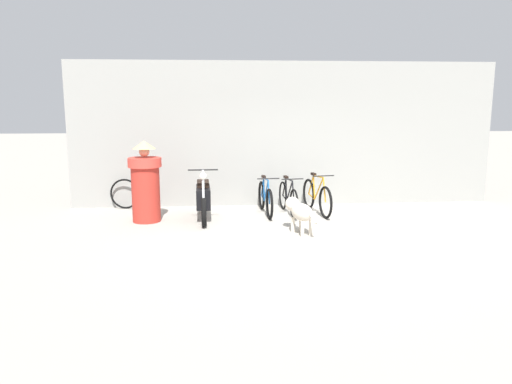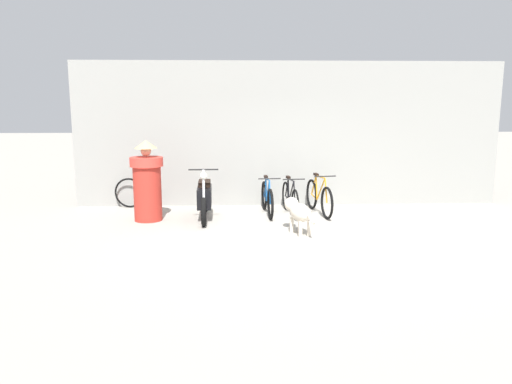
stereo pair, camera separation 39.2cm
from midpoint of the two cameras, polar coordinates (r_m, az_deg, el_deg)
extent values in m
plane|color=#9E998E|center=(8.87, 4.63, -5.21)|extent=(60.00, 60.00, 0.00)
cube|color=gray|center=(11.51, 2.34, 6.63)|extent=(9.70, 0.20, 3.26)
torus|color=black|center=(10.11, 0.44, -1.39)|extent=(0.10, 0.64, 0.64)
torus|color=black|center=(11.04, -0.38, -0.39)|extent=(0.10, 0.64, 0.64)
cylinder|color=#1959A5|center=(10.43, 0.11, 0.13)|extent=(0.06, 0.48, 0.53)
cylinder|color=#1959A5|center=(10.70, -0.13, 0.31)|extent=(0.04, 0.13, 0.48)
cylinder|color=#1959A5|center=(10.44, 0.06, 1.46)|extent=(0.07, 0.56, 0.06)
cylinder|color=#1959A5|center=(10.87, -0.23, -0.69)|extent=(0.05, 0.37, 0.08)
cylinder|color=#1959A5|center=(10.87, -0.27, 0.60)|extent=(0.05, 0.29, 0.44)
cylinder|color=#1959A5|center=(10.13, 0.37, -0.04)|extent=(0.04, 0.17, 0.47)
cube|color=black|center=(10.71, -0.17, 1.77)|extent=(0.08, 0.18, 0.05)
cylinder|color=black|center=(10.16, 0.31, 1.54)|extent=(0.46, 0.06, 0.02)
torus|color=black|center=(10.16, 3.26, -1.38)|extent=(0.10, 0.62, 0.62)
torus|color=black|center=(11.07, 2.08, -0.39)|extent=(0.10, 0.62, 0.62)
cylinder|color=black|center=(10.47, 2.79, 0.11)|extent=(0.08, 0.48, 0.52)
cylinder|color=black|center=(10.74, 2.45, 0.28)|extent=(0.04, 0.13, 0.47)
cylinder|color=black|center=(10.48, 2.74, 1.41)|extent=(0.08, 0.55, 0.06)
cylinder|color=black|center=(10.91, 2.28, -0.69)|extent=(0.06, 0.36, 0.07)
cylinder|color=black|center=(10.91, 2.23, 0.57)|extent=(0.06, 0.29, 0.44)
cylinder|color=black|center=(10.18, 3.18, -0.06)|extent=(0.05, 0.17, 0.46)
cube|color=black|center=(10.74, 2.40, 1.71)|extent=(0.09, 0.19, 0.05)
cylinder|color=black|center=(10.21, 3.10, 1.48)|extent=(0.46, 0.07, 0.02)
torus|color=black|center=(10.26, 6.86, -1.19)|extent=(0.16, 0.67, 0.67)
torus|color=black|center=(11.17, 5.04, -0.20)|extent=(0.16, 0.67, 0.67)
cylinder|color=orange|center=(10.57, 6.14, 0.37)|extent=(0.11, 0.49, 0.56)
cylinder|color=orange|center=(10.84, 5.62, 0.54)|extent=(0.05, 0.13, 0.51)
cylinder|color=orange|center=(10.58, 6.08, 1.76)|extent=(0.12, 0.57, 0.06)
cylinder|color=orange|center=(11.01, 5.36, -0.51)|extent=(0.09, 0.38, 0.08)
cylinder|color=orange|center=(11.01, 5.29, 0.83)|extent=(0.08, 0.30, 0.47)
cylinder|color=orange|center=(10.28, 6.74, 0.22)|extent=(0.06, 0.18, 0.49)
cube|color=black|center=(10.84, 5.56, 2.05)|extent=(0.10, 0.19, 0.05)
cylinder|color=black|center=(10.30, 6.63, 1.84)|extent=(0.46, 0.10, 0.02)
torus|color=black|center=(9.58, -7.16, -2.35)|extent=(0.11, 0.57, 0.57)
torus|color=black|center=(10.82, -7.10, -0.87)|extent=(0.11, 0.57, 0.57)
cube|color=black|center=(10.17, -7.15, -0.57)|extent=(0.31, 0.84, 0.40)
cube|color=black|center=(10.27, -7.17, 0.97)|extent=(0.26, 0.54, 0.10)
cylinder|color=silver|center=(9.72, -7.21, 0.73)|extent=(0.05, 0.15, 0.61)
cylinder|color=silver|center=(9.65, -7.16, -1.70)|extent=(0.05, 0.22, 0.21)
cylinder|color=black|center=(9.72, -7.24, 2.52)|extent=(0.58, 0.05, 0.03)
sphere|color=silver|center=(9.71, -7.23, 1.80)|extent=(0.14, 0.14, 0.14)
ellipsoid|color=beige|center=(9.00, 4.03, -2.33)|extent=(0.49, 0.63, 0.32)
cylinder|color=beige|center=(9.17, 3.01, -3.76)|extent=(0.09, 0.09, 0.29)
cylinder|color=beige|center=(9.25, 3.96, -3.64)|extent=(0.09, 0.09, 0.29)
cylinder|color=beige|center=(8.88, 4.06, -4.24)|extent=(0.09, 0.09, 0.29)
cylinder|color=beige|center=(8.96, 5.03, -4.12)|extent=(0.09, 0.09, 0.29)
sphere|color=beige|center=(9.28, 2.98, -1.38)|extent=(0.34, 0.34, 0.27)
ellipsoid|color=beige|center=(9.38, 2.65, -1.37)|extent=(0.15, 0.18, 0.10)
cylinder|color=beige|center=(8.69, 5.24, -3.02)|extent=(0.13, 0.25, 0.17)
cylinder|color=#B72D23|center=(10.17, -13.57, 0.24)|extent=(0.68, 0.68, 1.28)
cylinder|color=#D63C32|center=(10.09, -13.70, 3.31)|extent=(0.80, 0.80, 0.18)
sphere|color=tan|center=(10.07, -13.76, 4.51)|extent=(0.25, 0.25, 0.20)
cone|color=tan|center=(10.06, -13.79, 5.27)|extent=(0.55, 0.55, 0.16)
torus|color=black|center=(11.54, -15.69, -0.20)|extent=(0.67, 0.13, 0.68)
camera|label=1|loc=(0.20, -91.17, -0.21)|focal=35.00mm
camera|label=2|loc=(0.20, 88.83, 0.21)|focal=35.00mm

